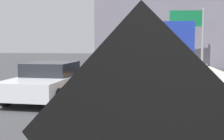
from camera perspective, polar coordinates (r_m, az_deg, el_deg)
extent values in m
cube|color=orange|center=(13.88, 4.32, -2.34)|extent=(1.27, 1.90, 0.45)
cylinder|color=#4C4C4C|center=(13.79, 4.34, 1.26)|extent=(0.10, 0.10, 1.30)
cube|color=black|center=(13.75, 4.38, 5.94)|extent=(1.60, 0.24, 0.95)
sphere|color=yellow|center=(13.82, 6.66, 5.92)|extent=(0.09, 0.09, 0.09)
sphere|color=yellow|center=(13.81, 5.41, 5.93)|extent=(0.09, 0.09, 0.09)
sphere|color=yellow|center=(13.80, 4.16, 5.94)|extent=(0.09, 0.09, 0.09)
sphere|color=yellow|center=(13.80, 2.91, 5.95)|extent=(0.09, 0.09, 0.09)
sphere|color=yellow|center=(13.80, 2.20, 6.70)|extent=(0.09, 0.09, 0.09)
sphere|color=yellow|center=(13.80, 2.20, 5.21)|extent=(0.09, 0.09, 0.09)
cube|color=black|center=(19.55, 11.63, 0.86)|extent=(1.68, 7.16, 0.25)
cube|color=silver|center=(22.06, 11.26, 4.17)|extent=(2.33, 2.02, 1.90)
cube|color=navy|center=(18.40, 11.93, 5.10)|extent=(2.36, 4.88, 2.66)
cylinder|color=black|center=(21.94, 8.34, 1.07)|extent=(0.29, 0.90, 0.90)
cylinder|color=black|center=(22.07, 14.09, 0.99)|extent=(0.29, 0.90, 0.90)
cylinder|color=black|center=(17.38, 8.42, -0.06)|extent=(0.29, 0.90, 0.90)
cylinder|color=black|center=(17.54, 15.67, -0.16)|extent=(0.29, 0.90, 0.90)
cube|color=silver|center=(10.92, -12.78, -2.70)|extent=(2.07, 4.63, 0.60)
cube|color=black|center=(11.06, -12.37, 0.28)|extent=(1.76, 2.11, 0.50)
cylinder|color=black|center=(9.23, -11.12, -5.72)|extent=(0.24, 0.67, 0.66)
cylinder|color=black|center=(10.05, -21.03, -5.08)|extent=(0.24, 0.67, 0.66)
cylinder|color=black|center=(12.05, -5.88, -3.03)|extent=(0.24, 0.67, 0.66)
cylinder|color=black|center=(12.69, -13.93, -2.74)|extent=(0.24, 0.67, 0.66)
cylinder|color=gray|center=(23.98, 18.14, 6.13)|extent=(0.18, 0.18, 5.00)
cube|color=#0F6033|center=(23.79, 14.92, 10.21)|extent=(2.60, 0.23, 1.30)
cube|color=white|center=(23.82, 14.91, 10.20)|extent=(1.82, 0.13, 0.18)
cube|color=slate|center=(30.33, 15.30, 10.79)|extent=(17.79, 9.32, 10.05)
cone|color=orange|center=(5.75, 4.00, -11.82)|extent=(0.28, 0.28, 0.73)
cylinder|color=white|center=(5.74, 4.00, -11.47)|extent=(0.19, 0.19, 0.08)
cube|color=black|center=(8.21, 5.75, -9.31)|extent=(0.36, 0.36, 0.03)
cone|color=orange|center=(8.13, 5.77, -6.87)|extent=(0.28, 0.28, 0.69)
cylinder|color=white|center=(8.12, 5.78, -6.63)|extent=(0.19, 0.19, 0.08)
cube|color=black|center=(10.36, 5.77, -6.20)|extent=(0.36, 0.36, 0.03)
cone|color=orange|center=(10.30, 5.79, -4.50)|extent=(0.28, 0.28, 0.60)
cylinder|color=white|center=(10.30, 5.79, -4.33)|extent=(0.19, 0.19, 0.08)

